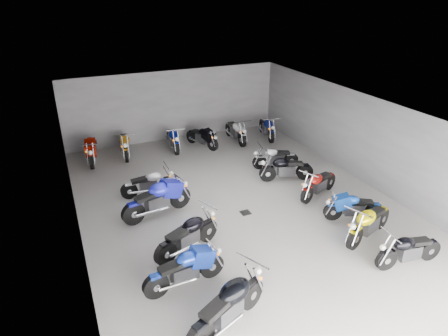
{
  "coord_description": "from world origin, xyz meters",
  "views": [
    {
      "loc": [
        -5.05,
        -10.35,
        6.74
      ],
      "look_at": [
        -0.12,
        0.95,
        1.0
      ],
      "focal_mm": 32.0,
      "sensor_mm": 36.0,
      "label": 1
    }
  ],
  "objects_px": {
    "motorcycle_back_f": "(267,127)",
    "motorcycle_right_a": "(409,250)",
    "motorcycle_back_e": "(236,131)",
    "motorcycle_left_e": "(158,199)",
    "motorcycle_left_c": "(188,235)",
    "motorcycle_right_b": "(369,223)",
    "motorcycle_back_c": "(173,138)",
    "motorcycle_left_b": "(185,269)",
    "motorcycle_right_f": "(275,157)",
    "motorcycle_right_c": "(353,207)",
    "motorcycle_right_e": "(286,168)",
    "motorcycle_back_b": "(125,144)",
    "drain_grate": "(245,213)",
    "motorcycle_right_d": "(318,184)",
    "motorcycle_left_f": "(149,183)",
    "motorcycle_left_a": "(228,306)",
    "motorcycle_back_d": "(202,137)",
    "motorcycle_back_a": "(92,149)"
  },
  "relations": [
    {
      "from": "motorcycle_back_f",
      "to": "motorcycle_right_a",
      "type": "bearing_deg",
      "value": 95.19
    },
    {
      "from": "motorcycle_back_e",
      "to": "motorcycle_left_e",
      "type": "bearing_deg",
      "value": 46.26
    },
    {
      "from": "motorcycle_left_c",
      "to": "motorcycle_right_b",
      "type": "relative_size",
      "value": 0.98
    },
    {
      "from": "motorcycle_back_c",
      "to": "motorcycle_back_e",
      "type": "distance_m",
      "value": 2.97
    },
    {
      "from": "motorcycle_left_b",
      "to": "motorcycle_right_f",
      "type": "relative_size",
      "value": 1.14
    },
    {
      "from": "motorcycle_left_b",
      "to": "motorcycle_back_f",
      "type": "bearing_deg",
      "value": 133.95
    },
    {
      "from": "motorcycle_right_c",
      "to": "motorcycle_right_e",
      "type": "relative_size",
      "value": 0.89
    },
    {
      "from": "motorcycle_back_b",
      "to": "motorcycle_back_f",
      "type": "bearing_deg",
      "value": -176.72
    },
    {
      "from": "motorcycle_right_f",
      "to": "motorcycle_back_b",
      "type": "distance_m",
      "value": 6.37
    },
    {
      "from": "motorcycle_left_b",
      "to": "motorcycle_right_b",
      "type": "height_order",
      "value": "motorcycle_right_b"
    },
    {
      "from": "motorcycle_left_b",
      "to": "motorcycle_right_e",
      "type": "xyz_separation_m",
      "value": [
        5.25,
        3.98,
        -0.02
      ]
    },
    {
      "from": "drain_grate",
      "to": "motorcycle_right_c",
      "type": "xyz_separation_m",
      "value": [
        2.87,
        -1.69,
        0.45
      ]
    },
    {
      "from": "motorcycle_right_c",
      "to": "motorcycle_right_f",
      "type": "distance_m",
      "value": 4.34
    },
    {
      "from": "motorcycle_left_e",
      "to": "motorcycle_back_c",
      "type": "bearing_deg",
      "value": 144.71
    },
    {
      "from": "motorcycle_back_b",
      "to": "motorcycle_back_e",
      "type": "relative_size",
      "value": 1.01
    },
    {
      "from": "motorcycle_right_c",
      "to": "motorcycle_back_e",
      "type": "distance_m",
      "value": 7.62
    },
    {
      "from": "motorcycle_right_e",
      "to": "motorcycle_back_f",
      "type": "distance_m",
      "value": 4.56
    },
    {
      "from": "motorcycle_right_e",
      "to": "motorcycle_back_f",
      "type": "height_order",
      "value": "motorcycle_back_f"
    },
    {
      "from": "motorcycle_right_a",
      "to": "motorcycle_right_d",
      "type": "xyz_separation_m",
      "value": [
        0.08,
        4.02,
        0.01
      ]
    },
    {
      "from": "motorcycle_right_a",
      "to": "motorcycle_right_e",
      "type": "relative_size",
      "value": 0.99
    },
    {
      "from": "motorcycle_left_c",
      "to": "motorcycle_right_c",
      "type": "distance_m",
      "value": 5.24
    },
    {
      "from": "motorcycle_left_b",
      "to": "motorcycle_left_f",
      "type": "bearing_deg",
      "value": 169.99
    },
    {
      "from": "motorcycle_left_c",
      "to": "motorcycle_left_f",
      "type": "distance_m",
      "value": 3.61
    },
    {
      "from": "motorcycle_left_a",
      "to": "motorcycle_right_d",
      "type": "xyz_separation_m",
      "value": [
        5.22,
        4.06,
        -0.09
      ]
    },
    {
      "from": "motorcycle_back_d",
      "to": "motorcycle_back_e",
      "type": "relative_size",
      "value": 0.86
    },
    {
      "from": "motorcycle_left_a",
      "to": "motorcycle_right_b",
      "type": "height_order",
      "value": "motorcycle_left_a"
    },
    {
      "from": "motorcycle_right_d",
      "to": "motorcycle_back_d",
      "type": "relative_size",
      "value": 1.02
    },
    {
      "from": "motorcycle_left_f",
      "to": "motorcycle_right_e",
      "type": "bearing_deg",
      "value": 81.33
    },
    {
      "from": "motorcycle_left_f",
      "to": "motorcycle_back_b",
      "type": "bearing_deg",
      "value": -177.13
    },
    {
      "from": "drain_grate",
      "to": "motorcycle_back_f",
      "type": "height_order",
      "value": "motorcycle_back_f"
    },
    {
      "from": "motorcycle_left_f",
      "to": "motorcycle_back_e",
      "type": "height_order",
      "value": "motorcycle_back_e"
    },
    {
      "from": "motorcycle_left_a",
      "to": "motorcycle_back_d",
      "type": "xyz_separation_m",
      "value": [
        3.19,
        9.94,
        -0.09
      ]
    },
    {
      "from": "motorcycle_right_e",
      "to": "motorcycle_back_b",
      "type": "distance_m",
      "value": 6.93
    },
    {
      "from": "motorcycle_right_a",
      "to": "motorcycle_back_e",
      "type": "xyz_separation_m",
      "value": [
        -0.28,
        9.93,
        0.05
      ]
    },
    {
      "from": "drain_grate",
      "to": "motorcycle_right_c",
      "type": "relative_size",
      "value": 0.18
    },
    {
      "from": "motorcycle_left_a",
      "to": "motorcycle_back_a",
      "type": "xyz_separation_m",
      "value": [
        -1.54,
        10.27,
        -0.01
      ]
    },
    {
      "from": "motorcycle_back_e",
      "to": "motorcycle_right_d",
      "type": "bearing_deg",
      "value": 95.23
    },
    {
      "from": "motorcycle_right_c",
      "to": "motorcycle_left_a",
      "type": "bearing_deg",
      "value": 136.9
    },
    {
      "from": "motorcycle_left_b",
      "to": "motorcycle_left_e",
      "type": "height_order",
      "value": "motorcycle_left_e"
    },
    {
      "from": "motorcycle_right_a",
      "to": "motorcycle_left_a",
      "type": "bearing_deg",
      "value": 96.19
    },
    {
      "from": "motorcycle_back_a",
      "to": "motorcycle_back_c",
      "type": "bearing_deg",
      "value": -172.32
    },
    {
      "from": "motorcycle_right_b",
      "to": "motorcycle_back_b",
      "type": "xyz_separation_m",
      "value": [
        -5.21,
        8.94,
        -0.0
      ]
    },
    {
      "from": "motorcycle_left_a",
      "to": "motorcycle_left_f",
      "type": "xyz_separation_m",
      "value": [
        -0.11,
        6.47,
        -0.11
      ]
    },
    {
      "from": "motorcycle_left_b",
      "to": "motorcycle_right_f",
      "type": "xyz_separation_m",
      "value": [
        5.45,
        5.12,
        -0.06
      ]
    },
    {
      "from": "motorcycle_left_f",
      "to": "motorcycle_back_c",
      "type": "xyz_separation_m",
      "value": [
        2.01,
        3.75,
        0.05
      ]
    },
    {
      "from": "motorcycle_left_e",
      "to": "motorcycle_back_c",
      "type": "relative_size",
      "value": 1.12
    },
    {
      "from": "motorcycle_left_e",
      "to": "motorcycle_back_f",
      "type": "relative_size",
      "value": 1.12
    },
    {
      "from": "motorcycle_right_c",
      "to": "motorcycle_back_b",
      "type": "xyz_separation_m",
      "value": [
        -5.48,
        7.97,
        0.07
      ]
    },
    {
      "from": "motorcycle_back_b",
      "to": "motorcycle_left_b",
      "type": "bearing_deg",
      "value": 96.08
    },
    {
      "from": "motorcycle_left_a",
      "to": "motorcycle_right_c",
      "type": "xyz_separation_m",
      "value": [
        5.3,
        2.36,
        -0.11
      ]
    }
  ]
}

